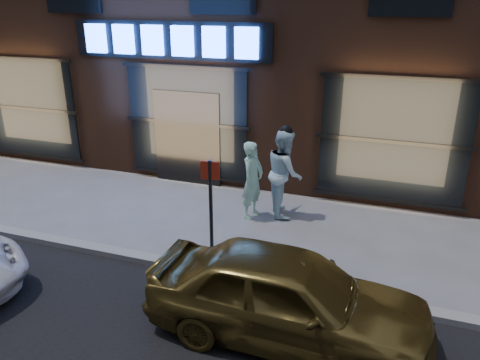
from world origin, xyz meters
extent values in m
plane|color=slate|center=(0.00, 0.00, 0.00)|extent=(90.00, 90.00, 0.00)
cube|color=gray|center=(0.00, 0.00, 0.06)|extent=(60.00, 0.25, 0.12)
cube|color=black|center=(-0.40, 3.95, 3.60)|extent=(5.20, 0.06, 0.90)
cube|color=black|center=(0.00, 3.92, 1.20)|extent=(1.80, 0.10, 2.40)
cube|color=#FFBF72|center=(-5.00, 3.98, 1.60)|extent=(3.00, 0.04, 2.60)
cube|color=black|center=(-5.00, 3.94, 1.60)|extent=(3.20, 0.06, 2.80)
cube|color=#FFBF72|center=(0.00, 3.98, 1.60)|extent=(3.00, 0.04, 2.60)
cube|color=black|center=(0.00, 3.94, 1.60)|extent=(3.20, 0.06, 2.80)
cube|color=#FFBF72|center=(5.00, 3.98, 1.60)|extent=(3.00, 0.04, 2.60)
cube|color=black|center=(5.00, 3.94, 1.60)|extent=(3.20, 0.06, 2.80)
cube|color=#2659FF|center=(-2.40, 3.88, 3.60)|extent=(0.55, 0.12, 0.70)
cube|color=#2659FF|center=(-1.60, 3.88, 3.60)|extent=(0.55, 0.12, 0.70)
cube|color=#2659FF|center=(-0.80, 3.88, 3.60)|extent=(0.55, 0.12, 0.70)
cube|color=#2659FF|center=(0.00, 3.88, 3.60)|extent=(0.55, 0.12, 0.70)
cube|color=#2659FF|center=(0.80, 3.88, 3.60)|extent=(0.55, 0.12, 0.70)
cube|color=#2659FF|center=(1.60, 3.88, 3.60)|extent=(0.55, 0.12, 0.70)
imported|color=#B4EDC9|center=(2.21, 2.50, 0.86)|extent=(0.55, 0.71, 1.72)
imported|color=white|center=(2.82, 2.89, 0.97)|extent=(1.03, 1.15, 1.95)
imported|color=brown|center=(3.88, -1.13, 0.68)|extent=(4.03, 1.69, 1.36)
cylinder|color=#262628|center=(2.16, 0.27, 1.02)|extent=(0.06, 0.06, 2.04)
cube|color=red|center=(2.16, 0.27, 1.85)|extent=(0.32, 0.08, 0.32)
camera|label=1|loc=(5.05, -6.53, 4.59)|focal=35.00mm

